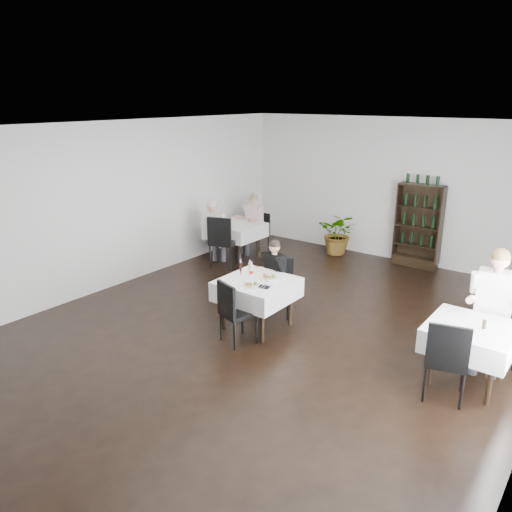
{
  "coord_description": "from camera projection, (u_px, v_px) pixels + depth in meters",
  "views": [
    {
      "loc": [
        3.89,
        -5.6,
        3.4
      ],
      "look_at": [
        -0.47,
        0.2,
        1.06
      ],
      "focal_mm": 35.0,
      "sensor_mm": 36.0,
      "label": 1
    }
  ],
  "objects": [
    {
      "name": "left_chair_near",
      "position": [
        222.0,
        239.0,
        10.16
      ],
      "size": [
        0.64,
        0.64,
        1.1
      ],
      "color": "black",
      "rests_on": "ground"
    },
    {
      "name": "pepper_mill",
      "position": [
        484.0,
        324.0,
        5.89
      ],
      "size": [
        0.06,
        0.06,
        0.11
      ],
      "primitive_type": "cylinder",
      "rotation": [
        0.0,
        0.0,
        -0.36
      ],
      "color": "black",
      "rests_on": "right_table"
    },
    {
      "name": "left_table",
      "position": [
        237.0,
        231.0,
        10.79
      ],
      "size": [
        0.98,
        0.98,
        0.77
      ],
      "color": "black",
      "rests_on": "ground"
    },
    {
      "name": "room_shell",
      "position": [
        274.0,
        236.0,
        7.07
      ],
      "size": [
        9.0,
        9.0,
        9.0
      ],
      "color": "black",
      "rests_on": "ground"
    },
    {
      "name": "plate_near",
      "position": [
        251.0,
        285.0,
        7.21
      ],
      "size": [
        0.31,
        0.31,
        0.07
      ],
      "color": "white",
      "rests_on": "main_table"
    },
    {
      "name": "pilsner_lager",
      "position": [
        250.0,
        270.0,
        7.58
      ],
      "size": [
        0.06,
        0.06,
        0.26
      ],
      "color": "gold",
      "rests_on": "main_table"
    },
    {
      "name": "left_chair_far",
      "position": [
        260.0,
        229.0,
        11.36
      ],
      "size": [
        0.42,
        0.42,
        0.87
      ],
      "color": "black",
      "rests_on": "ground"
    },
    {
      "name": "coke_bottle",
      "position": [
        251.0,
        271.0,
        7.55
      ],
      "size": [
        0.06,
        0.06,
        0.25
      ],
      "color": "silver",
      "rests_on": "main_table"
    },
    {
      "name": "diner_main",
      "position": [
        271.0,
        272.0,
        7.96
      ],
      "size": [
        0.53,
        0.57,
        1.25
      ],
      "color": "#3F3E46",
      "rests_on": "ground"
    },
    {
      "name": "right_chair_far",
      "position": [
        498.0,
        323.0,
        6.4
      ],
      "size": [
        0.64,
        0.64,
        1.08
      ],
      "color": "black",
      "rests_on": "ground"
    },
    {
      "name": "napkin_cutlery",
      "position": [
        264.0,
        287.0,
        7.18
      ],
      "size": [
        0.19,
        0.19,
        0.02
      ],
      "color": "black",
      "rests_on": "main_table"
    },
    {
      "name": "main_table",
      "position": [
        257.0,
        289.0,
        7.51
      ],
      "size": [
        1.03,
        1.03,
        0.77
      ],
      "color": "black",
      "rests_on": "ground"
    },
    {
      "name": "right_table",
      "position": [
        470.0,
        337.0,
        6.02
      ],
      "size": [
        0.98,
        0.98,
        0.77
      ],
      "color": "black",
      "rests_on": "ground"
    },
    {
      "name": "wine_shelf",
      "position": [
        418.0,
        227.0,
        10.21
      ],
      "size": [
        0.9,
        0.28,
        1.75
      ],
      "color": "black",
      "rests_on": "ground"
    },
    {
      "name": "main_chair_far",
      "position": [
        280.0,
        283.0,
        8.05
      ],
      "size": [
        0.55,
        0.56,
        0.92
      ],
      "color": "black",
      "rests_on": "ground"
    },
    {
      "name": "diner_left_far",
      "position": [
        252.0,
        219.0,
        11.17
      ],
      "size": [
        0.53,
        0.54,
        1.34
      ],
      "color": "#3F3E46",
      "rests_on": "ground"
    },
    {
      "name": "pilsner_dark",
      "position": [
        241.0,
        269.0,
        7.6
      ],
      "size": [
        0.06,
        0.06,
        0.27
      ],
      "color": "black",
      "rests_on": "main_table"
    },
    {
      "name": "potted_tree",
      "position": [
        339.0,
        233.0,
        11.11
      ],
      "size": [
        1.01,
        0.92,
        0.96
      ],
      "primitive_type": "imported",
      "rotation": [
        0.0,
        0.0,
        0.23
      ],
      "color": "#265A1E",
      "rests_on": "ground"
    },
    {
      "name": "plate_far",
      "position": [
        269.0,
        278.0,
        7.51
      ],
      "size": [
        0.28,
        0.28,
        0.07
      ],
      "color": "white",
      "rests_on": "main_table"
    },
    {
      "name": "diner_left_near",
      "position": [
        214.0,
        228.0,
        10.28
      ],
      "size": [
        0.6,
        0.64,
        1.4
      ],
      "color": "#3F3E46",
      "rests_on": "ground"
    },
    {
      "name": "main_chair_near",
      "position": [
        234.0,
        309.0,
        7.03
      ],
      "size": [
        0.54,
        0.54,
        0.94
      ],
      "color": "black",
      "rests_on": "ground"
    },
    {
      "name": "diner_right_far",
      "position": [
        494.0,
        300.0,
        6.33
      ],
      "size": [
        0.64,
        0.66,
        1.59
      ],
      "color": "#3F3E46",
      "rests_on": "ground"
    },
    {
      "name": "right_chair_near",
      "position": [
        447.0,
        356.0,
        5.67
      ],
      "size": [
        0.56,
        0.56,
        1.01
      ],
      "color": "black",
      "rests_on": "ground"
    }
  ]
}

